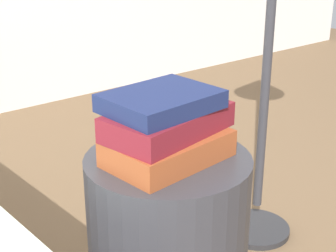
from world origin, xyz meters
TOP-DOWN VIEW (x-y plane):
  - book_rust at (-0.01, -0.01)m, footprint 0.28×0.19m
  - book_maroon at (-0.00, 0.00)m, footprint 0.30×0.20m
  - book_navy at (-0.01, 0.01)m, footprint 0.24×0.19m

SIDE VIEW (x-z plane):
  - book_rust at x=-0.01m, z-range 0.54..0.59m
  - book_maroon at x=0.00m, z-range 0.59..0.65m
  - book_navy at x=-0.01m, z-range 0.65..0.69m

